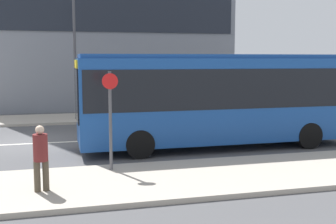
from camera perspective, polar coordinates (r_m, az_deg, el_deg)
The scene contains 9 objects.
ground_plane at distance 17.14m, azimuth -18.54°, elevation -4.11°, with size 120.00×120.00×0.00m, color #4F4F51.
sidewalk_near at distance 11.07m, azimuth -20.75°, elevation -9.99°, with size 44.00×3.50×0.13m.
sidewalk_far at distance 23.28m, azimuth -17.51°, elevation -1.01°, with size 44.00×3.50×0.13m.
lane_centerline at distance 17.14m, azimuth -18.54°, elevation -4.10°, with size 41.80×0.16×0.01m.
city_bus at distance 15.52m, azimuth 6.76°, elevation 2.37°, with size 10.14×2.48×3.41m.
parked_car_0 at distance 24.44m, azimuth 18.47°, elevation 0.65°, with size 4.59×1.76×1.31m.
pedestrian_near_stop at distance 10.38m, azimuth -16.87°, elevation -5.52°, with size 0.35×0.34×1.58m.
bus_stop_sign at distance 11.84m, azimuth -7.81°, elevation -0.15°, with size 0.44×0.12×2.78m.
street_lamp at distance 22.43m, azimuth -12.55°, elevation 9.69°, with size 0.36×0.36×6.81m.
Camera 1 is at (1.26, -16.78, 3.25)m, focal length 45.00 mm.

